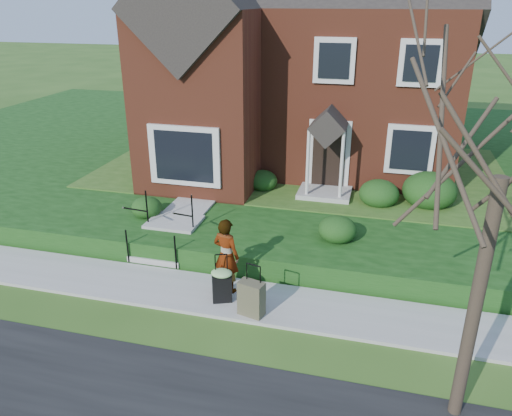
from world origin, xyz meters
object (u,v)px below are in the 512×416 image
(suitcase_olive, at_px, (251,298))
(tree_verge, at_px, (507,149))
(woman, at_px, (226,256))
(suitcase_black, at_px, (222,284))
(front_steps, at_px, (168,234))

(suitcase_olive, distance_m, tree_verge, 5.85)
(woman, height_order, suitcase_black, woman)
(front_steps, bearing_deg, tree_verge, -30.71)
(front_steps, distance_m, tree_verge, 8.93)
(suitcase_black, distance_m, suitcase_olive, 0.83)
(woman, height_order, suitcase_olive, woman)
(woman, relative_size, suitcase_olive, 1.53)
(suitcase_black, bearing_deg, woman, 72.60)
(woman, bearing_deg, suitcase_black, 111.22)
(woman, distance_m, tree_verge, 6.37)
(front_steps, distance_m, suitcase_black, 3.01)
(suitcase_olive, relative_size, tree_verge, 0.18)
(front_steps, xyz_separation_m, woman, (2.16, -1.60, 0.49))
(tree_verge, bearing_deg, suitcase_olive, 156.56)
(tree_verge, bearing_deg, suitcase_black, 156.59)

